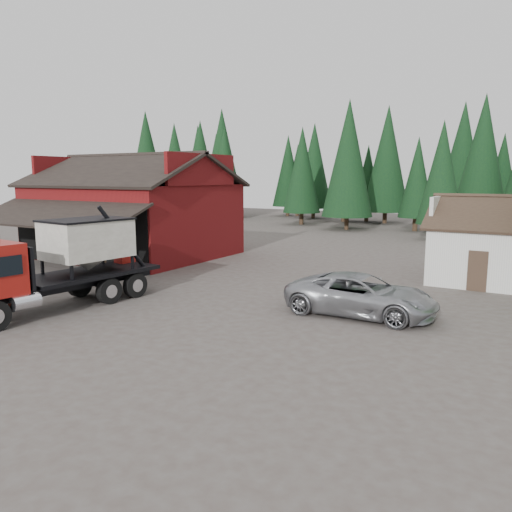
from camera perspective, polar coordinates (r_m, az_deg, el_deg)
The scene contains 8 objects.
ground at distance 22.18m, azimuth -10.90°, elevation -5.62°, with size 120.00×120.00×0.00m, color #493F3A.
red_barn at distance 36.32m, azimuth -13.84°, elevation 4.29°, with size 12.80×13.63×7.18m.
conifer_backdrop at distance 60.04m, azimuth 16.52°, elevation 3.40°, with size 76.00×16.00×16.00m, color black, non-canonical shape.
near_pine_a at distance 57.06m, azimuth -9.23°, elevation 9.81°, with size 4.40×4.40×11.40m.
near_pine_b at distance 46.79m, azimuth 20.46°, elevation 8.92°, with size 3.96×3.96×10.40m.
near_pine_d at distance 53.31m, azimuth 10.51°, elevation 10.91°, with size 5.28×5.28×13.40m.
feed_truck at distance 22.57m, azimuth -22.03°, elevation -0.64°, with size 3.57×9.77×4.31m.
silver_car at distance 20.61m, azimuth 11.93°, elevation -4.39°, with size 2.77×6.02×1.67m, color #9D9FA4.
Camera 1 is at (14.24, -16.06, 5.57)m, focal length 35.00 mm.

